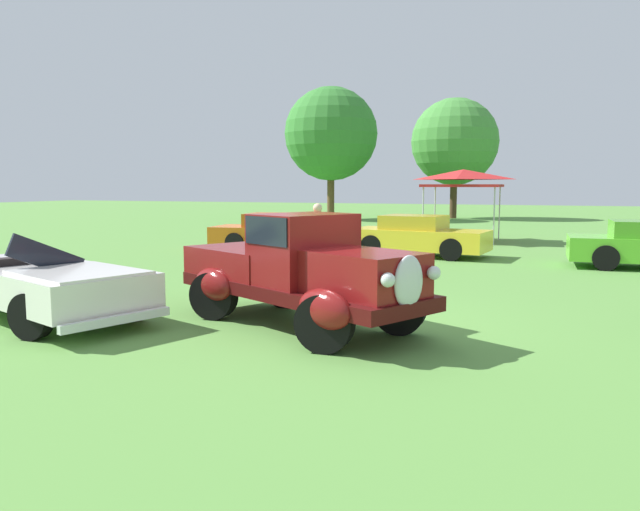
{
  "coord_description": "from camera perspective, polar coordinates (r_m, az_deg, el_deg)",
  "views": [
    {
      "loc": [
        2.98,
        -8.77,
        2.12
      ],
      "look_at": [
        -0.8,
        1.39,
        0.87
      ],
      "focal_mm": 34.33,
      "sensor_mm": 36.0,
      "label": 1
    }
  ],
  "objects": [
    {
      "name": "treeline_far_left",
      "position": [
        38.1,
        1.02,
        11.25
      ],
      "size": [
        5.69,
        5.69,
        8.08
      ],
      "color": "brown",
      "rests_on": "ground_plane"
    },
    {
      "name": "ground_plane",
      "position": [
        9.5,
        1.61,
        -6.32
      ],
      "size": [
        120.0,
        120.0,
        0.0
      ],
      "primitive_type": "plane",
      "color": "#568C3D"
    },
    {
      "name": "neighbor_convertible",
      "position": [
        10.73,
        -24.36,
        -2.27
      ],
      "size": [
        4.86,
        3.18,
        1.4
      ],
      "color": "silver",
      "rests_on": "ground_plane"
    },
    {
      "name": "treeline_mid_left",
      "position": [
        40.27,
        12.45,
        10.3
      ],
      "size": [
        5.48,
        5.48,
        7.59
      ],
      "color": "#47331E",
      "rests_on": "ground_plane"
    },
    {
      "name": "show_car_yellow",
      "position": [
        18.59,
        9.08,
        1.8
      ],
      "size": [
        4.23,
        2.19,
        1.22
      ],
      "color": "yellow",
      "rests_on": "ground_plane"
    },
    {
      "name": "canopy_tent_left_field",
      "position": [
        23.74,
        13.22,
        7.14
      ],
      "size": [
        2.79,
        2.79,
        2.71
      ],
      "color": "#B7B7BC",
      "rests_on": "ground_plane"
    },
    {
      "name": "show_car_orange",
      "position": [
        19.6,
        -3.48,
        2.12
      ],
      "size": [
        4.76,
        2.24,
        1.22
      ],
      "color": "orange",
      "rests_on": "ground_plane"
    },
    {
      "name": "feature_pickup_truck",
      "position": [
        9.16,
        -1.87,
        -1.29
      ],
      "size": [
        4.54,
        3.31,
        1.7
      ],
      "color": "#400B0B",
      "rests_on": "ground_plane"
    },
    {
      "name": "spectator_by_row",
      "position": [
        14.59,
        -0.22,
        1.84
      ],
      "size": [
        0.46,
        0.44,
        1.69
      ],
      "color": "#7F7056",
      "rests_on": "ground_plane"
    }
  ]
}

